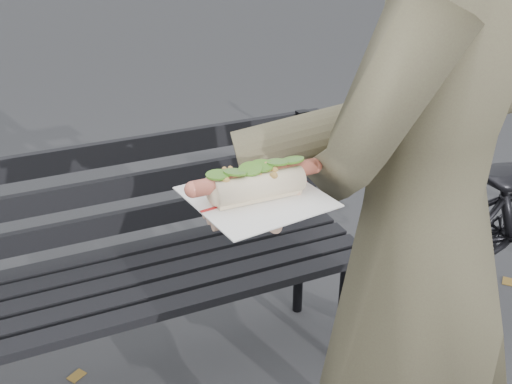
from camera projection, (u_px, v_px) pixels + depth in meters
park_bench at (131, 254)px, 1.97m from camera, size 1.50×0.44×0.88m
person at (420, 242)px, 1.23m from camera, size 0.82×0.70×1.90m
held_hotdog at (347, 138)px, 1.01m from camera, size 0.63×0.30×0.20m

